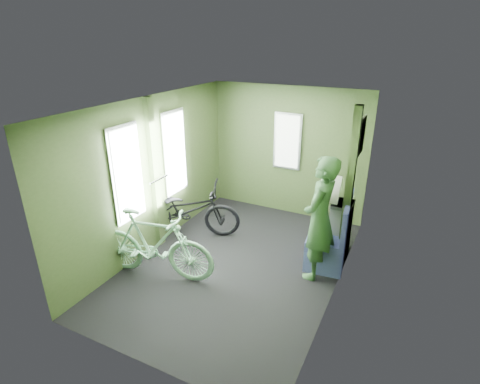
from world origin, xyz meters
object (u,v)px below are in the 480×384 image
Objects in this scene: bicycle_black at (189,234)px; waste_box at (340,231)px; bicycle_mint at (157,276)px; passenger at (320,219)px; bench_seat at (330,241)px.

bicycle_black is 1.90× the size of waste_box.
bicycle_black is 1.21m from bicycle_mint.
bicycle_mint is 2.35m from passenger.
passenger is 0.73m from bench_seat.
waste_box is (0.19, 0.53, -0.41)m from passenger.
waste_box is (2.12, 1.55, 0.45)m from bicycle_mint.
bicycle_mint is at bearing -55.99° from passenger.
bicycle_mint is 1.69× the size of bench_seat.
waste_box is at bearing 167.10° from passenger.
passenger is (2.19, -0.16, 0.86)m from bicycle_black.
bicycle_black is 2.31m from bench_seat.
bicycle_black is 1.01× the size of passenger.
waste_box reaches higher than bicycle_black.
bicycle_mint is 2.66m from waste_box.
bench_seat is at bearing -64.54° from bicycle_mint.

